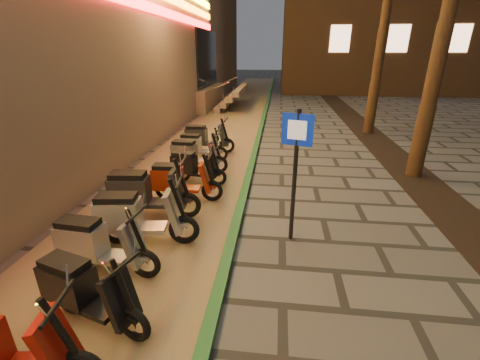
# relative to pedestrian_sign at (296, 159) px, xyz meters

# --- Properties ---
(parking_strip) EXTENTS (3.40, 60.00, 0.01)m
(parking_strip) POSITION_rel_pedestrian_sign_xyz_m (-2.75, 6.63, -1.52)
(parking_strip) COLOR #8C7251
(parking_strip) RESTS_ON ground
(green_curb) EXTENTS (0.18, 60.00, 0.10)m
(green_curb) POSITION_rel_pedestrian_sign_xyz_m (-1.05, 6.63, -1.47)
(green_curb) COLOR #24602C
(green_curb) RESTS_ON ground
(planting_strip) EXTENTS (1.20, 40.00, 0.02)m
(planting_strip) POSITION_rel_pedestrian_sign_xyz_m (3.45, 1.63, -1.51)
(planting_strip) COLOR black
(planting_strip) RESTS_ON ground
(pedestrian_sign) EXTENTS (0.50, 0.18, 2.35)m
(pedestrian_sign) POSITION_rel_pedestrian_sign_xyz_m (0.00, 0.00, 0.00)
(pedestrian_sign) COLOR black
(pedestrian_sign) RESTS_ON ground
(scooter_5) EXTENTS (1.55, 0.81, 1.10)m
(scooter_5) POSITION_rel_pedestrian_sign_xyz_m (-2.60, -2.24, -1.05)
(scooter_5) COLOR black
(scooter_5) RESTS_ON ground
(scooter_6) EXTENTS (1.61, 0.58, 1.13)m
(scooter_6) POSITION_rel_pedestrian_sign_xyz_m (-2.96, -1.29, -1.03)
(scooter_6) COLOR black
(scooter_6) RESTS_ON ground
(scooter_7) EXTENTS (1.77, 0.69, 1.24)m
(scooter_7) POSITION_rel_pedestrian_sign_xyz_m (-2.70, -0.49, -0.99)
(scooter_7) COLOR black
(scooter_7) RESTS_ON ground
(scooter_8) EXTENTS (1.82, 0.67, 1.28)m
(scooter_8) POSITION_rel_pedestrian_sign_xyz_m (-2.93, 0.47, -0.97)
(scooter_8) COLOR black
(scooter_8) RESTS_ON ground
(scooter_9) EXTENTS (1.59, 0.56, 1.12)m
(scooter_9) POSITION_rel_pedestrian_sign_xyz_m (-2.49, 1.35, -1.04)
(scooter_9) COLOR black
(scooter_9) RESTS_ON ground
(scooter_10) EXTENTS (1.48, 0.64, 1.04)m
(scooter_10) POSITION_rel_pedestrian_sign_xyz_m (-2.46, 2.44, -1.07)
(scooter_10) COLOR black
(scooter_10) RESTS_ON ground
(scooter_11) EXTENTS (1.62, 0.58, 1.14)m
(scooter_11) POSITION_rel_pedestrian_sign_xyz_m (-2.66, 3.28, -1.03)
(scooter_11) COLOR black
(scooter_11) RESTS_ON ground
(scooter_12) EXTENTS (1.49, 0.52, 1.05)m
(scooter_12) POSITION_rel_pedestrian_sign_xyz_m (-2.75, 4.28, -1.07)
(scooter_12) COLOR black
(scooter_12) RESTS_ON ground
(scooter_13) EXTENTS (1.65, 0.58, 1.17)m
(scooter_13) POSITION_rel_pedestrian_sign_xyz_m (-2.76, 5.13, -1.02)
(scooter_13) COLOR black
(scooter_13) RESTS_ON ground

